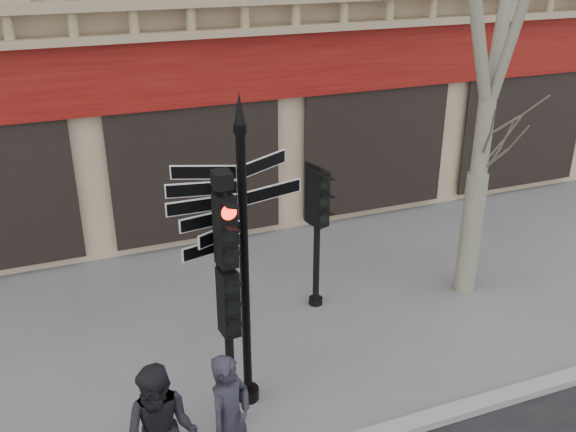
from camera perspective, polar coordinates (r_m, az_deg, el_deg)
name	(u,v)px	position (r m, az deg, el deg)	size (l,w,h in m)	color
ground	(287,386)	(9.52, -0.05, -14.88)	(80.00, 80.00, 0.00)	#59595D
fingerpost	(243,207)	(7.81, -4.07, 0.80)	(1.94, 1.94, 4.33)	black
traffic_signal_main	(226,275)	(7.69, -5.52, -5.22)	(0.42, 0.32, 3.54)	black
traffic_signal_secondary	(317,213)	(10.55, 2.63, 0.27)	(0.48, 0.40, 2.49)	black
pedestrian_a	(230,420)	(7.73, -5.16, -17.60)	(0.62, 0.41, 1.70)	#23222D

